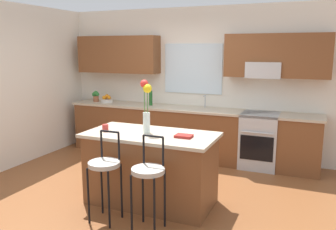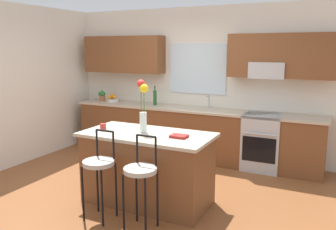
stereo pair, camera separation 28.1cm
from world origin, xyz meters
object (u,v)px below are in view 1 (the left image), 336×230
(oven_range, at_px, (259,140))
(fruit_bowl_oranges, at_px, (107,99))
(bar_stool_near, at_px, (105,168))
(kitchen_island, at_px, (151,168))
(bottle_olive_oil, at_px, (151,98))
(flower_vase, at_px, (146,104))
(cookbook, at_px, (184,136))
(mug_ceramic, at_px, (105,128))
(potted_plant_small, at_px, (96,96))
(bar_stool_middle, at_px, (148,175))

(oven_range, bearing_deg, fruit_bowl_oranges, 179.47)
(bar_stool_near, bearing_deg, kitchen_island, 66.43)
(bottle_olive_oil, bearing_deg, fruit_bowl_oranges, 179.83)
(kitchen_island, xyz_separation_m, fruit_bowl_oranges, (-1.91, 1.98, 0.51))
(flower_vase, xyz_separation_m, bottle_olive_oil, (-0.88, 1.96, -0.22))
(cookbook, bearing_deg, bar_stool_near, -140.17)
(flower_vase, bearing_deg, bottle_olive_oil, 114.24)
(kitchen_island, height_order, flower_vase, flower_vase)
(flower_vase, xyz_separation_m, fruit_bowl_oranges, (-1.85, 1.97, -0.31))
(bottle_olive_oil, bearing_deg, cookbook, -55.07)
(kitchen_island, distance_m, bar_stool_near, 0.71)
(mug_ceramic, distance_m, bottle_olive_oil, 2.13)
(bar_stool_near, distance_m, potted_plant_small, 3.24)
(bottle_olive_oil, bearing_deg, bar_stool_near, -75.60)
(oven_range, bearing_deg, cookbook, -107.43)
(bar_stool_middle, bearing_deg, oven_range, 72.84)
(oven_range, distance_m, bar_stool_near, 2.92)
(cookbook, relative_size, bottle_olive_oil, 0.56)
(bar_stool_middle, distance_m, flower_vase, 0.97)
(flower_vase, xyz_separation_m, mug_ceramic, (-0.52, -0.13, -0.32))
(kitchen_island, xyz_separation_m, bar_stool_middle, (0.28, -0.63, 0.17))
(flower_vase, distance_m, fruit_bowl_oranges, 2.72)
(oven_range, distance_m, mug_ceramic, 2.70)
(oven_range, relative_size, flower_vase, 1.38)
(oven_range, height_order, flower_vase, flower_vase)
(kitchen_island, distance_m, fruit_bowl_oranges, 2.79)
(mug_ceramic, height_order, fruit_bowl_oranges, fruit_bowl_oranges)
(bar_stool_middle, height_order, potted_plant_small, potted_plant_small)
(kitchen_island, height_order, cookbook, cookbook)
(oven_range, relative_size, bar_stool_middle, 0.88)
(bottle_olive_oil, height_order, potted_plant_small, bottle_olive_oil)
(mug_ceramic, bearing_deg, cookbook, 5.47)
(kitchen_island, height_order, fruit_bowl_oranges, fruit_bowl_oranges)
(kitchen_island, bearing_deg, bottle_olive_oil, 115.55)
(bar_stool_near, xyz_separation_m, bar_stool_middle, (0.55, 0.00, 0.00))
(cookbook, distance_m, potted_plant_small, 3.29)
(bar_stool_near, xyz_separation_m, fruit_bowl_oranges, (-1.63, 2.61, 0.34))
(bar_stool_near, bearing_deg, fruit_bowl_oranges, 122.04)
(bottle_olive_oil, bearing_deg, flower_vase, -65.76)
(bar_stool_middle, distance_m, fruit_bowl_oranges, 3.42)
(mug_ceramic, bearing_deg, bar_stool_middle, -30.65)
(oven_range, xyz_separation_m, potted_plant_small, (-3.24, 0.03, 0.58))
(kitchen_island, xyz_separation_m, potted_plant_small, (-2.16, 1.98, 0.57))
(bar_stool_near, relative_size, bottle_olive_oil, 2.92)
(bar_stool_middle, xyz_separation_m, mug_ceramic, (-0.86, 0.51, 0.33))
(flower_vase, bearing_deg, oven_range, 59.72)
(cookbook, bearing_deg, oven_range, 72.57)
(mug_ceramic, xyz_separation_m, cookbook, (1.03, 0.10, -0.03))
(bar_stool_near, xyz_separation_m, cookbook, (0.73, 0.61, 0.30))
(bar_stool_middle, height_order, fruit_bowl_oranges, fruit_bowl_oranges)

